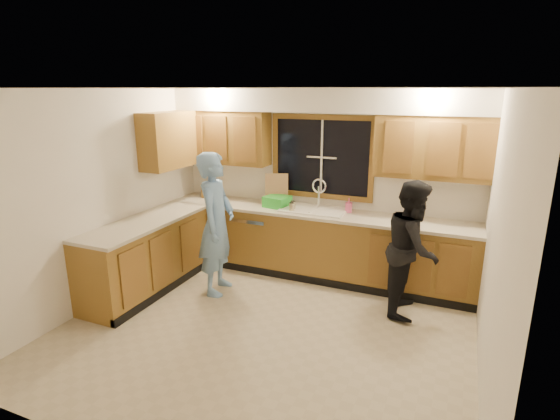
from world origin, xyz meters
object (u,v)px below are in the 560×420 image
(woman, at_px, (412,248))
(soap_bottle, at_px, (349,205))
(stove, at_px, (114,273))
(knife_block, at_px, (206,191))
(dishwasher, at_px, (257,239))
(bowl, at_px, (403,217))
(sink, at_px, (314,215))
(dish_crate, at_px, (277,201))
(man, at_px, (216,224))

(woman, relative_size, soap_bottle, 8.17)
(stove, xyz_separation_m, knife_block, (0.07, 1.89, 0.58))
(dishwasher, xyz_separation_m, bowl, (2.00, 0.06, 0.54))
(sink, xyz_separation_m, bowl, (1.15, 0.05, 0.08))
(sink, distance_m, soap_bottle, 0.48)
(stove, height_order, knife_block, knife_block)
(dishwasher, bearing_deg, sink, 0.99)
(stove, bearing_deg, dishwasher, 62.31)
(dish_crate, relative_size, soap_bottle, 1.66)
(dishwasher, height_order, soap_bottle, soap_bottle)
(knife_block, xyz_separation_m, dish_crate, (1.19, -0.07, -0.03))
(dishwasher, xyz_separation_m, man, (-0.10, -0.93, 0.48))
(sink, xyz_separation_m, knife_block, (-1.73, 0.07, 0.16))
(dish_crate, bearing_deg, man, -113.31)
(sink, distance_m, knife_block, 1.74)
(soap_bottle, distance_m, bowl, 0.71)
(man, xyz_separation_m, knife_block, (-0.79, 1.01, 0.14))
(sink, xyz_separation_m, dish_crate, (-0.54, 0.00, 0.13))
(soap_bottle, height_order, bowl, soap_bottle)
(sink, bearing_deg, bowl, 2.42)
(soap_bottle, bearing_deg, stove, -139.27)
(knife_block, relative_size, bowl, 0.92)
(woman, xyz_separation_m, bowl, (-0.20, 0.60, 0.17))
(bowl, bearing_deg, stove, -147.57)
(dishwasher, distance_m, dish_crate, 0.66)
(stove, height_order, dish_crate, dish_crate)
(man, bearing_deg, bowl, -75.60)
(dishwasher, relative_size, dish_crate, 2.60)
(bowl, bearing_deg, woman, -71.20)
(stove, bearing_deg, sink, 45.39)
(woman, height_order, soap_bottle, woman)
(man, distance_m, bowl, 2.32)
(sink, xyz_separation_m, man, (-0.95, -0.94, 0.02))
(bowl, bearing_deg, man, -154.66)
(dishwasher, distance_m, woman, 2.30)
(woman, distance_m, bowl, 0.66)
(sink, distance_m, dish_crate, 0.55)
(sink, bearing_deg, woman, -22.15)
(woman, distance_m, dish_crate, 1.98)
(man, bearing_deg, dishwasher, -16.86)
(man, relative_size, dish_crate, 5.65)
(man, bearing_deg, dish_crate, -34.25)
(woman, bearing_deg, knife_block, 77.36)
(stove, bearing_deg, knife_block, 87.97)
(stove, relative_size, man, 0.51)
(woman, bearing_deg, dishwasher, 75.03)
(dishwasher, height_order, bowl, bowl)
(sink, relative_size, stove, 0.96)
(dishwasher, xyz_separation_m, stove, (-0.95, -1.81, 0.04))
(sink, distance_m, stove, 2.60)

